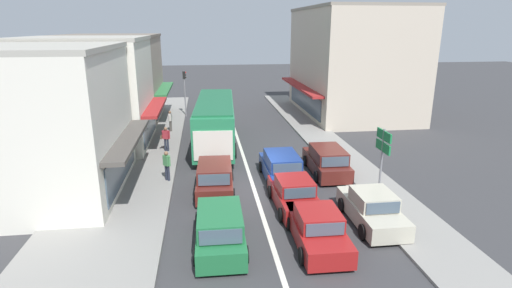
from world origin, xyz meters
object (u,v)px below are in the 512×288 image
Objects in this scene: wagon_adjacent_lane_trail at (215,178)px; pedestrian_browsing_midblock at (170,120)px; sedan_queue_far_back at (294,195)px; parked_wagon_kerb_second at (327,161)px; pedestrian_with_handbag_near at (166,137)px; wagon_behind_bus_near at (281,167)px; parked_sedan_kerb_front at (372,209)px; traffic_light_downstreet at (185,86)px; pedestrian_far_walker at (167,164)px; city_bus at (215,119)px; sedan_behind_bus_mid at (317,229)px; directional_road_sign at (383,148)px; wagon_queue_gap_filler at (220,228)px.

pedestrian_browsing_midblock reaches higher than wagon_adjacent_lane_trail.
sedan_queue_far_back is (3.56, -2.43, -0.08)m from wagon_adjacent_lane_trail.
parked_wagon_kerb_second is 10.72m from pedestrian_with_handbag_near.
parked_wagon_kerb_second is (2.78, 0.72, 0.00)m from wagon_behind_bus_near.
traffic_light_downstreet is (-8.64, 22.51, 2.19)m from parked_sedan_kerb_front.
wagon_behind_bus_near is 1.07× the size of parked_sedan_kerb_front.
pedestrian_with_handbag_near is (-0.87, -11.27, -1.79)m from traffic_light_downstreet.
sedan_queue_far_back is 2.60× the size of pedestrian_far_walker.
pedestrian_with_handbag_near is at bearing 138.43° from wagon_behind_bus_near.
city_bus is 7.43m from pedestrian_far_walker.
sedan_queue_far_back is 16.10m from pedestrian_browsing_midblock.
wagon_behind_bus_near is at bearing 90.86° from sedan_behind_bus_mid.
parked_sedan_kerb_front is at bearing -49.78° from pedestrian_with_handbag_near.
sedan_behind_bus_mid is at bearing -49.29° from pedestrian_far_walker.
pedestrian_far_walker reaches higher than parked_wagon_kerb_second.
sedan_queue_far_back is 3.51m from parked_sedan_kerb_front.
traffic_light_downstreet is 2.58× the size of pedestrian_with_handbag_near.
traffic_light_downstreet is 1.17× the size of directional_road_sign.
pedestrian_far_walker is at bearing 146.87° from sedan_queue_far_back.
directional_road_sign is at bearing -40.46° from pedestrian_with_handbag_near.
pedestrian_far_walker is (-9.01, 5.85, 0.40)m from parked_sedan_kerb_front.
parked_sedan_kerb_front is 14.73m from pedestrian_with_handbag_near.
wagon_adjacent_lane_trail and parked_wagon_kerb_second have the same top height.
wagon_adjacent_lane_trail is 18.43m from traffic_light_downstreet.
pedestrian_browsing_midblock is 1.00× the size of pedestrian_far_walker.
wagon_behind_bus_near is 6.76m from sedan_behind_bus_mid.
wagon_adjacent_lane_trail is 1.08× the size of sedan_behind_bus_mid.
wagon_queue_gap_filler is 9.54m from parked_wagon_kerb_second.
traffic_light_downstreet reaches higher than sedan_behind_bus_mid.
parked_sedan_kerb_front is at bearing -88.96° from parked_wagon_kerb_second.
parked_wagon_kerb_second is 4.67m from directional_road_sign.
wagon_behind_bus_near is 6.15m from pedestrian_far_walker.
wagon_adjacent_lane_trail is 1.01× the size of wagon_queue_gap_filler.
wagon_behind_bus_near is 1.00× the size of wagon_queue_gap_filler.
city_bus is at bearing 67.49° from pedestrian_far_walker.
sedan_queue_far_back is 7.24m from pedestrian_far_walker.
pedestrian_with_handbag_near is (-3.01, 12.24, 0.32)m from wagon_queue_gap_filler.
sedan_queue_far_back is 11.42m from pedestrian_with_handbag_near.
wagon_adjacent_lane_trail is at bearing -66.61° from pedestrian_with_handbag_near.
pedestrian_with_handbag_near and pedestrian_far_walker have the same top height.
city_bus is 14.15m from parked_sedan_kerb_front.
pedestrian_browsing_midblock is at bearing 132.22° from parked_wagon_kerb_second.
parked_wagon_kerb_second is (6.41, 1.76, 0.00)m from wagon_adjacent_lane_trail.
wagon_behind_bus_near is 2.87m from parked_wagon_kerb_second.
city_bus reaches higher than wagon_queue_gap_filler.
wagon_queue_gap_filler reaches higher than sedan_queue_far_back.
pedestrian_far_walker is at bearing -84.77° from pedestrian_with_handbag_near.
parked_sedan_kerb_front is at bearing -32.99° from pedestrian_far_walker.
pedestrian_with_handbag_near reaches higher than wagon_behind_bus_near.
pedestrian_with_handbag_near reaches higher than wagon_adjacent_lane_trail.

